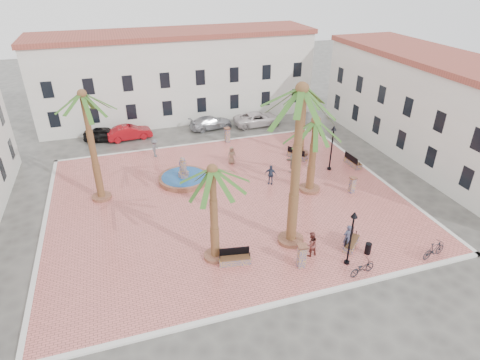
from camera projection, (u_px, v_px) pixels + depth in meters
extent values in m
plane|color=#56544F|center=(228.00, 200.00, 30.64)|extent=(120.00, 120.00, 0.00)
cube|color=#D56B64|center=(228.00, 199.00, 30.60)|extent=(26.00, 22.00, 0.15)
cube|color=silver|center=(197.00, 144.00, 39.78)|extent=(26.30, 0.30, 0.16)
cube|color=silver|center=(285.00, 302.00, 21.43)|extent=(26.30, 0.30, 0.16)
cube|color=silver|center=(374.00, 175.00, 34.08)|extent=(0.30, 22.30, 0.16)
cube|color=silver|center=(43.00, 230.00, 27.13)|extent=(0.30, 22.30, 0.16)
cube|color=silver|center=(177.00, 77.00, 45.15)|extent=(30.00, 7.00, 9.00)
cube|color=#994437|center=(174.00, 33.00, 42.86)|extent=(30.40, 7.40, 0.50)
cube|color=black|center=(54.00, 119.00, 39.85)|extent=(1.00, 0.12, 1.60)
cube|color=black|center=(94.00, 115.00, 40.85)|extent=(1.00, 0.12, 1.60)
cube|color=black|center=(132.00, 112.00, 41.85)|extent=(1.00, 0.12, 1.60)
cube|color=black|center=(167.00, 108.00, 42.86)|extent=(1.00, 0.12, 1.60)
cube|color=black|center=(202.00, 105.00, 43.86)|extent=(1.00, 0.12, 1.60)
cube|color=black|center=(234.00, 102.00, 44.86)|extent=(1.00, 0.12, 1.60)
cube|color=black|center=(266.00, 98.00, 45.86)|extent=(1.00, 0.12, 1.60)
cube|color=black|center=(295.00, 95.00, 46.87)|extent=(1.00, 0.12, 1.60)
cube|color=black|center=(47.00, 90.00, 38.40)|extent=(1.00, 0.12, 1.60)
cube|color=black|center=(89.00, 86.00, 39.40)|extent=(1.00, 0.12, 1.60)
cube|color=black|center=(128.00, 83.00, 40.41)|extent=(1.00, 0.12, 1.60)
cube|color=black|center=(165.00, 80.00, 41.41)|extent=(1.00, 0.12, 1.60)
cube|color=black|center=(200.00, 77.00, 42.41)|extent=(1.00, 0.12, 1.60)
cube|color=black|center=(234.00, 75.00, 43.41)|extent=(1.00, 0.12, 1.60)
cube|color=black|center=(266.00, 72.00, 44.42)|extent=(1.00, 0.12, 1.60)
cube|color=black|center=(297.00, 70.00, 45.42)|extent=(1.00, 0.12, 1.60)
cube|color=silver|center=(436.00, 112.00, 35.61)|extent=(7.00, 26.00, 8.50)
cube|color=#994437|center=(449.00, 61.00, 33.43)|extent=(7.40, 26.40, 0.50)
cube|color=black|center=(467.00, 178.00, 29.18)|extent=(0.12, 1.00, 1.60)
cube|color=black|center=(431.00, 157.00, 32.28)|extent=(0.12, 1.00, 1.60)
cube|color=black|center=(402.00, 140.00, 35.38)|extent=(0.12, 1.00, 1.60)
cube|color=black|center=(377.00, 125.00, 38.48)|extent=(0.12, 1.00, 1.60)
cube|color=black|center=(356.00, 113.00, 41.58)|extent=(0.12, 1.00, 1.60)
cube|color=black|center=(337.00, 102.00, 44.67)|extent=(0.12, 1.00, 1.60)
cube|color=black|center=(479.00, 140.00, 27.74)|extent=(0.12, 1.00, 1.60)
cube|color=black|center=(440.00, 122.00, 30.83)|extent=(0.12, 1.00, 1.60)
cube|color=black|center=(408.00, 107.00, 33.93)|extent=(0.12, 1.00, 1.60)
cube|color=black|center=(382.00, 95.00, 37.03)|extent=(0.12, 1.00, 1.60)
cube|color=black|center=(360.00, 84.00, 40.13)|extent=(0.12, 1.00, 1.60)
cube|color=black|center=(341.00, 75.00, 43.23)|extent=(0.12, 1.00, 1.60)
cube|color=black|center=(2.00, 170.00, 30.30)|extent=(0.12, 1.00, 1.60)
cube|color=black|center=(11.00, 149.00, 33.64)|extent=(0.12, 1.00, 1.60)
cube|color=black|center=(1.00, 115.00, 32.19)|extent=(0.12, 1.00, 1.60)
cylinder|color=#92573F|center=(184.00, 178.00, 32.96)|extent=(4.12, 4.12, 0.39)
cylinder|color=#194C8C|center=(184.00, 177.00, 32.88)|extent=(3.63, 3.63, 0.06)
cylinder|color=#7F655E|center=(184.00, 176.00, 32.87)|extent=(0.88, 0.88, 0.79)
cylinder|color=#7F655E|center=(183.00, 168.00, 32.49)|extent=(0.59, 0.59, 1.18)
sphere|color=#7F655E|center=(182.00, 160.00, 32.13)|extent=(0.43, 0.43, 0.43)
cylinder|color=#92573F|center=(102.00, 197.00, 30.59)|extent=(1.45, 1.45, 0.22)
cylinder|color=brown|center=(92.00, 148.00, 28.63)|extent=(0.47, 0.47, 7.93)
sphere|color=brown|center=(82.00, 94.00, 26.71)|extent=(0.64, 0.64, 0.64)
cylinder|color=#92573F|center=(215.00, 256.00, 24.51)|extent=(1.42, 1.42, 0.21)
cylinder|color=brown|center=(214.00, 214.00, 23.05)|extent=(0.46, 0.46, 5.84)
sphere|color=brown|center=(212.00, 169.00, 21.64)|extent=(0.62, 0.62, 0.62)
cylinder|color=#92573F|center=(291.00, 239.00, 25.90)|extent=(1.67, 1.67, 0.25)
cylinder|color=brown|center=(296.00, 171.00, 23.48)|extent=(0.54, 0.54, 9.79)
sphere|color=brown|center=(302.00, 88.00, 21.12)|extent=(0.73, 0.73, 0.73)
cylinder|color=#92573F|center=(309.00, 189.00, 31.65)|extent=(1.62, 1.62, 0.24)
cylinder|color=brown|center=(313.00, 155.00, 30.25)|extent=(0.53, 0.53, 5.58)
sphere|color=brown|center=(316.00, 120.00, 28.90)|extent=(0.71, 0.71, 0.71)
cylinder|color=#92573F|center=(300.00, 153.00, 37.53)|extent=(1.50, 1.50, 0.22)
cylinder|color=brown|center=(303.00, 121.00, 35.99)|extent=(0.49, 0.49, 6.16)
sphere|color=brown|center=(305.00, 87.00, 34.50)|extent=(0.65, 0.65, 0.65)
cube|color=#7F655E|center=(235.00, 261.00, 23.94)|extent=(1.97, 0.89, 0.42)
cube|color=#56351E|center=(235.00, 257.00, 23.83)|extent=(1.86, 0.82, 0.06)
cube|color=black|center=(234.00, 251.00, 23.89)|extent=(1.78, 0.35, 0.53)
cylinder|color=black|center=(220.00, 257.00, 23.65)|extent=(0.05, 0.05, 0.32)
cylinder|color=black|center=(250.00, 254.00, 23.88)|extent=(0.05, 0.05, 0.32)
cube|color=#7F655E|center=(352.00, 244.00, 25.37)|extent=(1.69, 1.58, 0.39)
cube|color=#56351E|center=(352.00, 241.00, 25.26)|extent=(1.58, 1.48, 0.06)
cube|color=black|center=(349.00, 237.00, 25.23)|extent=(1.29, 1.15, 0.49)
cylinder|color=black|center=(348.00, 247.00, 24.57)|extent=(0.05, 0.05, 0.30)
cylinder|color=black|center=(356.00, 233.00, 25.83)|extent=(0.05, 0.05, 0.30)
cube|color=#7F655E|center=(353.00, 163.00, 35.39)|extent=(0.71, 2.00, 0.44)
cube|color=#56351E|center=(353.00, 161.00, 35.27)|extent=(0.65, 1.88, 0.07)
cube|color=black|center=(351.00, 158.00, 35.06)|extent=(0.16, 1.86, 0.55)
cylinder|color=black|center=(360.00, 164.00, 34.45)|extent=(0.05, 0.05, 0.33)
cylinder|color=black|center=(347.00, 155.00, 35.97)|extent=(0.05, 0.05, 0.33)
cube|color=#7F655E|center=(297.00, 156.00, 36.72)|extent=(1.50, 1.94, 0.43)
cube|color=#56351E|center=(297.00, 153.00, 36.60)|extent=(1.40, 1.82, 0.06)
cube|color=black|center=(296.00, 151.00, 36.31)|extent=(1.00, 1.57, 0.53)
cylinder|color=black|center=(306.00, 155.00, 36.03)|extent=(0.05, 0.05, 0.32)
cylinder|color=black|center=(289.00, 150.00, 37.05)|extent=(0.05, 0.05, 0.32)
cylinder|color=black|center=(347.00, 262.00, 24.04)|extent=(0.33, 0.33, 0.15)
cylinder|color=black|center=(350.00, 240.00, 23.24)|extent=(0.11, 0.11, 3.28)
cone|color=black|center=(355.00, 214.00, 22.38)|extent=(0.40, 0.40, 0.36)
sphere|color=beige|center=(354.00, 216.00, 22.45)|extent=(0.22, 0.22, 0.22)
cylinder|color=black|center=(329.00, 168.00, 34.79)|extent=(0.36, 0.36, 0.16)
cylinder|color=black|center=(331.00, 149.00, 33.92)|extent=(0.12, 0.12, 3.59)
cone|color=black|center=(334.00, 128.00, 32.98)|extent=(0.44, 0.44, 0.40)
sphere|color=beige|center=(334.00, 130.00, 33.05)|extent=(0.24, 0.24, 0.24)
cube|color=#7F655E|center=(302.00, 257.00, 23.48)|extent=(0.49, 0.49, 1.43)
cube|color=#92573F|center=(303.00, 246.00, 23.11)|extent=(0.61, 0.61, 0.11)
cube|color=#7F655E|center=(227.00, 135.00, 39.71)|extent=(0.48, 0.48, 1.40)
cube|color=#92573F|center=(227.00, 128.00, 39.35)|extent=(0.61, 0.61, 0.11)
cube|color=#7F655E|center=(352.00, 185.00, 31.10)|extent=(0.40, 0.40, 1.23)
cube|color=#92573F|center=(353.00, 178.00, 30.78)|extent=(0.50, 0.50, 0.09)
cylinder|color=black|center=(368.00, 248.00, 24.69)|extent=(0.38, 0.38, 0.75)
imported|color=#393B54|center=(347.00, 237.00, 24.87)|extent=(0.69, 0.49, 1.76)
imported|color=black|center=(362.00, 268.00, 23.03)|extent=(1.80, 0.89, 0.90)
imported|color=brown|center=(311.00, 244.00, 24.33)|extent=(0.90, 0.74, 1.68)
imported|color=black|center=(434.00, 250.00, 24.32)|extent=(1.91, 0.86, 1.11)
imported|color=#82624D|center=(232.00, 155.00, 35.46)|extent=(0.82, 0.56, 1.60)
imported|color=#2B3952|center=(271.00, 175.00, 32.23)|extent=(1.03, 0.85, 1.65)
imported|color=#57585D|center=(155.00, 148.00, 36.69)|extent=(1.01, 1.28, 1.74)
imported|color=#766D5B|center=(293.00, 164.00, 33.74)|extent=(0.55, 1.69, 1.81)
imported|color=black|center=(105.00, 134.00, 40.40)|extent=(4.38, 2.46, 1.41)
imported|color=#9D0D14|center=(130.00, 132.00, 40.75)|extent=(4.55, 1.96, 1.46)
imported|color=#A2A3AB|center=(211.00, 123.00, 43.37)|extent=(4.90, 2.62, 1.35)
imported|color=silver|center=(258.00, 119.00, 44.22)|extent=(5.35, 2.59, 1.47)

